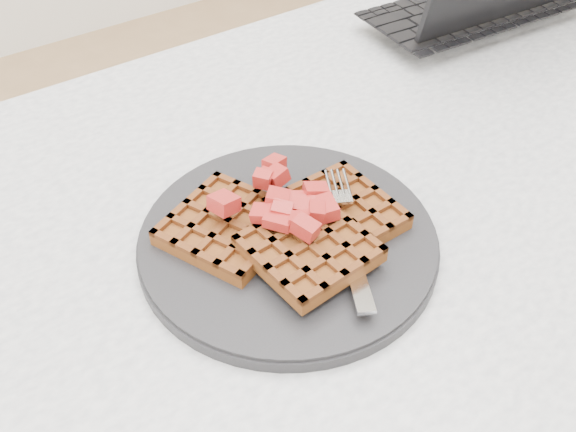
{
  "coord_description": "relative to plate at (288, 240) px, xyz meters",
  "views": [
    {
      "loc": [
        -0.37,
        -0.37,
        1.2
      ],
      "look_at": [
        -0.12,
        -0.02,
        0.79
      ],
      "focal_mm": 40.0,
      "sensor_mm": 36.0,
      "label": 1
    }
  ],
  "objects": [
    {
      "name": "strawberry_pile",
      "position": [
        0.0,
        0.0,
        0.05
      ],
      "size": [
        0.15,
        0.15,
        0.02
      ],
      "primitive_type": null,
      "color": "maroon",
      "rests_on": "waffles"
    },
    {
      "name": "fork",
      "position": [
        0.04,
        -0.04,
        0.02
      ],
      "size": [
        0.11,
        0.17,
        0.02
      ],
      "primitive_type": null,
      "rotation": [
        0.0,
        0.0,
        -0.5
      ],
      "color": "silver",
      "rests_on": "plate"
    },
    {
      "name": "waffles",
      "position": [
        0.0,
        -0.0,
        0.02
      ],
      "size": [
        0.22,
        0.2,
        0.03
      ],
      "color": "brown",
      "rests_on": "plate"
    },
    {
      "name": "table",
      "position": [
        0.12,
        0.02,
        -0.12
      ],
      "size": [
        1.2,
        0.8,
        0.75
      ],
      "color": "silver",
      "rests_on": "ground"
    },
    {
      "name": "plate",
      "position": [
        0.0,
        0.0,
        0.0
      ],
      "size": [
        0.29,
        0.29,
        0.02
      ],
      "primitive_type": "cylinder",
      "color": "black",
      "rests_on": "table"
    }
  ]
}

